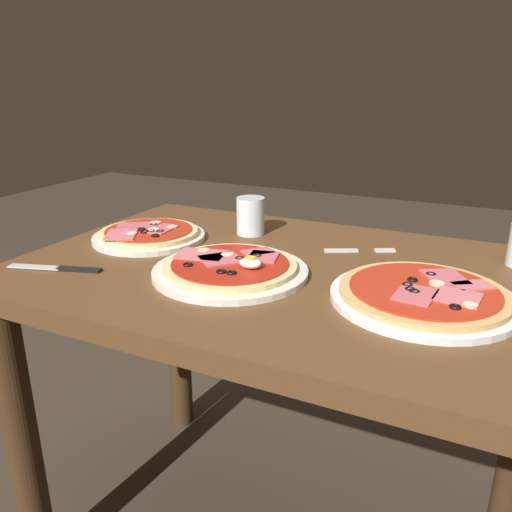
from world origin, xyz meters
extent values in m
cube|color=brown|center=(0.00, 0.00, 0.71)|extent=(1.10, 0.72, 0.04)
cylinder|color=#3C2715|center=(-0.49, -0.30, 0.35)|extent=(0.07, 0.07, 0.69)
cylinder|color=#3C2715|center=(-0.49, 0.30, 0.35)|extent=(0.07, 0.07, 0.69)
cylinder|color=silver|center=(-0.09, -0.08, 0.74)|extent=(0.30, 0.30, 0.01)
cylinder|color=#E5C17F|center=(-0.09, -0.08, 0.75)|extent=(0.26, 0.26, 0.01)
cylinder|color=#A82314|center=(-0.09, -0.08, 0.75)|extent=(0.23, 0.23, 0.00)
torus|color=black|center=(-0.06, -0.03, 0.76)|extent=(0.02, 0.02, 0.00)
torus|color=black|center=(-0.08, -0.14, 0.76)|extent=(0.02, 0.02, 0.00)
torus|color=black|center=(-0.08, -0.06, 0.76)|extent=(0.02, 0.02, 0.00)
torus|color=black|center=(-0.06, -0.14, 0.76)|extent=(0.02, 0.02, 0.00)
torus|color=black|center=(-0.15, -0.13, 0.76)|extent=(0.02, 0.02, 0.00)
cube|color=#D16B70|center=(-0.16, -0.07, 0.76)|extent=(0.11, 0.09, 0.00)
cube|color=#C65B66|center=(-0.07, -0.01, 0.76)|extent=(0.07, 0.07, 0.00)
cube|color=#C65B66|center=(-0.11, -0.08, 0.76)|extent=(0.10, 0.10, 0.00)
cube|color=#C65B66|center=(-0.04, -0.03, 0.76)|extent=(0.07, 0.08, 0.00)
cylinder|color=beige|center=(-0.17, -0.05, 0.76)|extent=(0.02, 0.02, 0.00)
cylinder|color=beige|center=(-0.11, -0.05, 0.76)|extent=(0.02, 0.02, 0.00)
ellipsoid|color=white|center=(-0.04, -0.10, 0.77)|extent=(0.04, 0.03, 0.02)
cylinder|color=yellow|center=(-0.04, -0.10, 0.78)|extent=(0.02, 0.02, 0.00)
cylinder|color=white|center=(0.27, -0.06, 0.74)|extent=(0.32, 0.32, 0.01)
cylinder|color=tan|center=(0.27, -0.06, 0.75)|extent=(0.29, 0.29, 0.01)
cylinder|color=#B72D19|center=(0.27, -0.06, 0.75)|extent=(0.25, 0.25, 0.00)
torus|color=black|center=(0.27, 0.01, 0.76)|extent=(0.02, 0.02, 0.00)
torus|color=black|center=(0.24, -0.06, 0.76)|extent=(0.02, 0.02, 0.00)
torus|color=black|center=(0.26, -0.08, 0.76)|extent=(0.02, 0.02, 0.00)
torus|color=black|center=(0.25, -0.03, 0.76)|extent=(0.02, 0.02, 0.00)
torus|color=black|center=(0.25, -0.08, 0.76)|extent=(0.02, 0.02, 0.00)
torus|color=black|center=(0.33, -0.12, 0.76)|extent=(0.02, 0.02, 0.00)
cube|color=#C65B66|center=(0.30, 0.01, 0.76)|extent=(0.10, 0.10, 0.00)
cube|color=#D16B70|center=(0.33, -0.07, 0.76)|extent=(0.08, 0.07, 0.00)
cube|color=#C65B66|center=(0.26, -0.09, 0.76)|extent=(0.07, 0.08, 0.00)
cube|color=#D16B70|center=(0.34, -0.01, 0.76)|extent=(0.08, 0.07, 0.00)
cylinder|color=beige|center=(0.35, -0.10, 0.76)|extent=(0.02, 0.02, 0.00)
cylinder|color=beige|center=(0.29, -0.03, 0.76)|extent=(0.03, 0.03, 0.00)
cylinder|color=silver|center=(-0.37, 0.04, 0.74)|extent=(0.26, 0.26, 0.01)
cylinder|color=#E5C17F|center=(-0.37, 0.04, 0.75)|extent=(0.23, 0.23, 0.01)
cylinder|color=#B72D19|center=(-0.37, 0.04, 0.75)|extent=(0.20, 0.20, 0.00)
torus|color=black|center=(-0.33, 0.03, 0.76)|extent=(0.02, 0.02, 0.00)
torus|color=black|center=(-0.32, -0.01, 0.76)|extent=(0.02, 0.02, 0.00)
torus|color=black|center=(-0.35, 0.02, 0.76)|extent=(0.02, 0.02, 0.00)
torus|color=black|center=(-0.36, 0.01, 0.76)|extent=(0.02, 0.02, 0.00)
torus|color=black|center=(-0.38, 0.02, 0.76)|extent=(0.02, 0.02, 0.00)
torus|color=black|center=(-0.38, 0.07, 0.76)|extent=(0.02, 0.02, 0.00)
cube|color=#C65B66|center=(-0.34, 0.05, 0.76)|extent=(0.05, 0.08, 0.00)
cube|color=#D16B70|center=(-0.40, -0.03, 0.76)|extent=(0.10, 0.11, 0.00)
cube|color=#C65B66|center=(-0.42, 0.05, 0.76)|extent=(0.11, 0.09, 0.00)
cylinder|color=beige|center=(-0.33, 0.07, 0.76)|extent=(0.03, 0.03, 0.00)
cylinder|color=beige|center=(-0.39, 0.08, 0.76)|extent=(0.03, 0.03, 0.00)
cylinder|color=beige|center=(-0.36, 0.03, 0.76)|extent=(0.03, 0.03, 0.00)
cylinder|color=beige|center=(-0.38, -0.02, 0.76)|extent=(0.02, 0.02, 0.00)
cylinder|color=silver|center=(-0.17, 0.18, 0.78)|extent=(0.07, 0.07, 0.09)
cylinder|color=silver|center=(-0.17, 0.18, 0.75)|extent=(0.06, 0.06, 0.04)
cube|color=silver|center=(0.07, 0.14, 0.73)|extent=(0.07, 0.05, 0.00)
cube|color=silver|center=(0.16, 0.18, 0.73)|extent=(0.04, 0.02, 0.00)
cube|color=silver|center=(0.15, 0.19, 0.73)|extent=(0.04, 0.02, 0.00)
cube|color=silver|center=(0.15, 0.19, 0.73)|extent=(0.04, 0.02, 0.00)
cube|color=silver|center=(0.15, 0.19, 0.73)|extent=(0.04, 0.02, 0.00)
cube|color=silver|center=(-0.46, -0.22, 0.73)|extent=(0.11, 0.05, 0.00)
cube|color=black|center=(-0.37, -0.20, 0.73)|extent=(0.09, 0.04, 0.01)
camera|label=1|loc=(0.36, -0.90, 1.09)|focal=35.82mm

